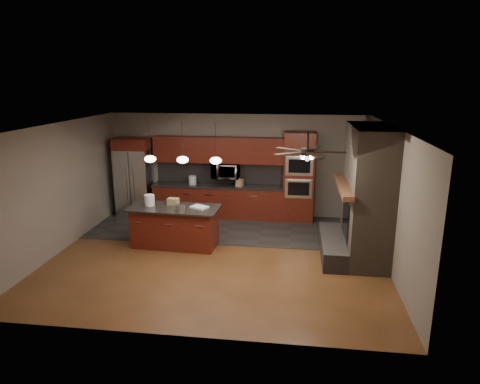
% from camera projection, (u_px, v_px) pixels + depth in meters
% --- Properties ---
extents(ground, '(7.00, 7.00, 0.00)m').
position_uv_depth(ground, '(218.00, 256.00, 9.24)').
color(ground, brown).
rests_on(ground, ground).
extents(ceiling, '(7.00, 6.00, 0.02)m').
position_uv_depth(ceiling, '(216.00, 126.00, 8.52)').
color(ceiling, white).
rests_on(ceiling, back_wall).
extents(back_wall, '(7.00, 0.02, 2.80)m').
position_uv_depth(back_wall, '(237.00, 165.00, 11.75)').
color(back_wall, slate).
rests_on(back_wall, ground).
extents(right_wall, '(0.02, 6.00, 2.80)m').
position_uv_depth(right_wall, '(391.00, 199.00, 8.44)').
color(right_wall, slate).
rests_on(right_wall, ground).
extents(left_wall, '(0.02, 6.00, 2.80)m').
position_uv_depth(left_wall, '(59.00, 188.00, 9.32)').
color(left_wall, slate).
rests_on(left_wall, ground).
extents(slate_tile_patch, '(7.00, 2.40, 0.01)m').
position_uv_depth(slate_tile_patch, '(231.00, 228.00, 10.96)').
color(slate_tile_patch, '#2B2927').
rests_on(slate_tile_patch, ground).
extents(fireplace_column, '(1.30, 2.10, 2.80)m').
position_uv_depth(fireplace_column, '(364.00, 198.00, 8.91)').
color(fireplace_column, brown).
rests_on(fireplace_column, ground).
extents(back_cabinetry, '(3.59, 0.64, 2.20)m').
position_uv_depth(back_cabinetry, '(218.00, 185.00, 11.70)').
color(back_cabinetry, '#5A2010').
rests_on(back_cabinetry, ground).
extents(oven_tower, '(0.80, 0.63, 2.38)m').
position_uv_depth(oven_tower, '(299.00, 177.00, 11.30)').
color(oven_tower, '#5A2010').
rests_on(oven_tower, ground).
extents(microwave, '(0.73, 0.41, 0.50)m').
position_uv_depth(microwave, '(226.00, 171.00, 11.57)').
color(microwave, silver).
rests_on(microwave, back_cabinetry).
extents(refrigerator, '(0.93, 0.75, 2.15)m').
position_uv_depth(refrigerator, '(134.00, 177.00, 11.82)').
color(refrigerator, silver).
rests_on(refrigerator, ground).
extents(kitchen_island, '(2.06, 1.02, 0.92)m').
position_uv_depth(kitchen_island, '(175.00, 226.00, 9.70)').
color(kitchen_island, '#5A2010').
rests_on(kitchen_island, ground).
extents(white_bucket, '(0.30, 0.30, 0.25)m').
position_uv_depth(white_bucket, '(149.00, 200.00, 9.68)').
color(white_bucket, white).
rests_on(white_bucket, kitchen_island).
extents(paint_can, '(0.23, 0.23, 0.14)m').
position_uv_depth(paint_can, '(180.00, 208.00, 9.29)').
color(paint_can, '#ACACB1').
rests_on(paint_can, kitchen_island).
extents(paint_tray, '(0.44, 0.39, 0.04)m').
position_uv_depth(paint_tray, '(200.00, 207.00, 9.53)').
color(paint_tray, white).
rests_on(paint_tray, kitchen_island).
extents(cardboard_box, '(0.26, 0.20, 0.15)m').
position_uv_depth(cardboard_box, '(173.00, 202.00, 9.75)').
color(cardboard_box, '#A08752').
rests_on(cardboard_box, kitchen_island).
extents(counter_bucket, '(0.22, 0.22, 0.24)m').
position_uv_depth(counter_bucket, '(193.00, 180.00, 11.71)').
color(counter_bucket, silver).
rests_on(counter_bucket, back_cabinetry).
extents(counter_box, '(0.21, 0.19, 0.20)m').
position_uv_depth(counter_box, '(240.00, 183.00, 11.51)').
color(counter_box, tan).
rests_on(counter_box, back_cabinetry).
extents(pendant_left, '(0.26, 0.26, 0.92)m').
position_uv_depth(pendant_left, '(150.00, 159.00, 9.61)').
color(pendant_left, black).
rests_on(pendant_left, ceiling).
extents(pendant_center, '(0.26, 0.26, 0.92)m').
position_uv_depth(pendant_center, '(183.00, 160.00, 9.52)').
color(pendant_center, black).
rests_on(pendant_center, ceiling).
extents(pendant_right, '(0.26, 0.26, 0.92)m').
position_uv_depth(pendant_right, '(216.00, 160.00, 9.42)').
color(pendant_right, black).
rests_on(pendant_right, ceiling).
extents(ceiling_fan, '(1.27, 1.33, 0.41)m').
position_uv_depth(ceiling_fan, '(307.00, 151.00, 7.62)').
color(ceiling_fan, black).
rests_on(ceiling_fan, ceiling).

